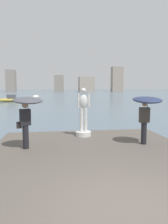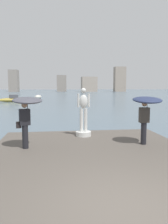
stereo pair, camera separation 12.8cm
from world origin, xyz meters
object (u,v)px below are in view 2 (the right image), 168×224
object	(u,v)px
onlooker_left	(26,108)
onlooker_right	(146,106)
statue_white_figure	(84,119)
boat_mid	(12,99)
boat_near	(38,97)

from	to	relation	value
onlooker_left	onlooker_right	size ratio (longest dim) A/B	1.00
statue_white_figure	onlooker_left	distance (m)	3.04
onlooker_left	boat_mid	distance (m)	33.81
boat_near	statue_white_figure	bearing A→B (deg)	-82.96
onlooker_left	statue_white_figure	bearing A→B (deg)	37.23
statue_white_figure	onlooker_right	world-z (taller)	statue_white_figure
statue_white_figure	boat_mid	bearing A→B (deg)	106.00
onlooker_left	boat_mid	size ratio (longest dim) A/B	0.39
onlooker_left	onlooker_right	xyz separation A→B (m)	(4.63, -0.00, 0.02)
onlooker_left	boat_near	xyz separation A→B (m)	(-2.79, 43.44, -1.49)
onlooker_right	boat_near	bearing A→B (deg)	99.70
statue_white_figure	boat_near	size ratio (longest dim) A/B	0.64
onlooker_right	statue_white_figure	bearing A→B (deg)	141.78
onlooker_left	boat_near	size ratio (longest dim) A/B	0.56
statue_white_figure	boat_mid	size ratio (longest dim) A/B	0.45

